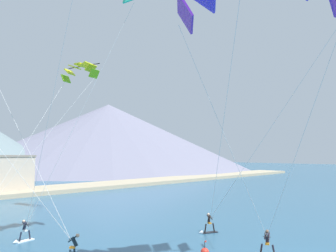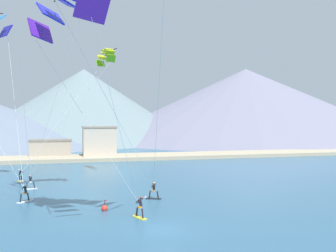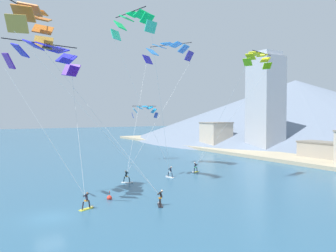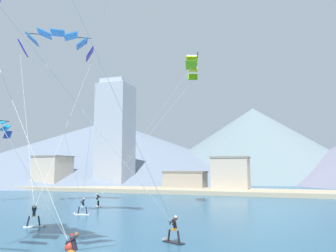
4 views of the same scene
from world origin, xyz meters
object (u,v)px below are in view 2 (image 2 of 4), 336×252
Objects in this scene: kitesurfer_far_left at (152,194)px; kitesurfer_far_right at (21,178)px; parafoil_kite_near_trail at (68,5)px; parafoil_kite_far_right at (105,56)px; race_marker_buoy at (105,208)px; kitesurfer_mid_center at (28,185)px; kitesurfer_near_lead at (27,196)px; kitesurfer_near_trail at (139,211)px.

kitesurfer_far_right is at bearing 134.06° from kitesurfer_far_left.
kitesurfer_far_left is 19.49m from kitesurfer_far_right.
kitesurfer_far_right is 28.42m from parafoil_kite_near_trail.
kitesurfer_far_left is 23.18m from parafoil_kite_far_right.
parafoil_kite_near_trail is 15.12× the size of race_marker_buoy.
kitesurfer_far_right is at bearing 116.33° from race_marker_buoy.
kitesurfer_mid_center is at bearing 103.71° from parafoil_kite_near_trail.
kitesurfer_far_left is at bearing -8.04° from kitesurfer_near_lead.
parafoil_kite_far_right reaches higher than kitesurfer_near_lead.
kitesurfer_near_trail is 0.12× the size of parafoil_kite_near_trail.
parafoil_kite_far_right reaches higher than race_marker_buoy.
kitesurfer_mid_center is 20.20m from parafoil_kite_far_right.
race_marker_buoy is at bearing 127.46° from kitesurfer_near_trail.
kitesurfer_far_right is at bearing -166.81° from parafoil_kite_far_right.
parafoil_kite_far_right is (10.67, 2.50, 16.04)m from kitesurfer_far_right.
kitesurfer_near_trail is 1.76× the size of race_marker_buoy.
kitesurfer_far_right is (-1.39, 5.57, -0.02)m from kitesurfer_mid_center.
kitesurfer_mid_center is 0.12× the size of parafoil_kite_near_trail.
kitesurfer_near_lead reaches higher than race_marker_buoy.
kitesurfer_near_trail reaches higher than kitesurfer_near_lead.
kitesurfer_far_left is (2.51, 6.62, -0.06)m from kitesurfer_near_trail.
parafoil_kite_far_right is 25.94m from race_marker_buoy.
parafoil_kite_near_trail reaches higher than kitesurfer_near_trail.
kitesurfer_near_lead reaches higher than kitesurfer_mid_center.
race_marker_buoy is (2.93, 5.91, -15.28)m from parafoil_kite_near_trail.
kitesurfer_near_lead is 8.53m from race_marker_buoy.
kitesurfer_near_lead is 6.82m from kitesurfer_mid_center.
parafoil_kite_near_trail is at bearing -70.95° from kitesurfer_near_lead.
kitesurfer_far_left is (11.63, -1.64, -0.07)m from kitesurfer_near_lead.
kitesurfer_near_trail is at bearing -42.18° from kitesurfer_near_lead.
parafoil_kite_far_right is (-2.88, 16.51, 16.01)m from kitesurfer_far_left.
kitesurfer_mid_center is 14.81m from kitesurfer_far_left.
kitesurfer_near_lead is at bearing 171.96° from kitesurfer_far_left.
kitesurfer_near_trail is at bearing 28.10° from parafoil_kite_near_trail.
kitesurfer_far_left is at bearing -80.10° from parafoil_kite_far_right.
kitesurfer_near_trail is at bearing -89.08° from parafoil_kite_far_right.
parafoil_kite_near_trail reaches higher than kitesurfer_far_left.
kitesurfer_far_right is (-11.05, 20.63, -0.09)m from kitesurfer_near_trail.
race_marker_buoy is (-2.36, 3.08, -0.39)m from kitesurfer_near_trail.
kitesurfer_near_lead is 1.75× the size of race_marker_buoy.
parafoil_kite_near_trail is at bearing -116.36° from race_marker_buoy.
kitesurfer_near_lead is at bearing -85.50° from kitesurfer_mid_center.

